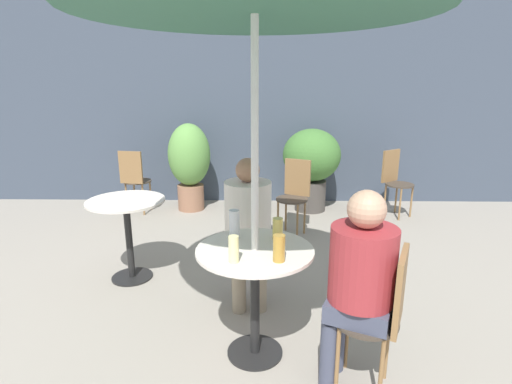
{
  "coord_description": "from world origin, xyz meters",
  "views": [
    {
      "loc": [
        0.15,
        -2.03,
        1.71
      ],
      "look_at": [
        0.1,
        0.62,
        0.99
      ],
      "focal_mm": 28.0,
      "sensor_mm": 36.0,
      "label": 1
    }
  ],
  "objects_px": {
    "seated_person_1": "(248,221)",
    "beer_glass_3": "(278,229)",
    "potted_plant_1": "(311,161)",
    "bistro_chair_1": "(247,236)",
    "potted_plant_0": "(189,161)",
    "beer_glass_1": "(234,249)",
    "cafe_table_far": "(127,220)",
    "bistro_chair_4": "(395,177)",
    "bistro_chair_0": "(383,310)",
    "bistro_chair_3": "(295,190)",
    "seated_person_0": "(359,275)",
    "bistro_chair_2": "(134,176)",
    "cafe_table_near": "(255,274)",
    "beer_glass_0": "(234,224)",
    "beer_glass_2": "(279,248)"
  },
  "relations": [
    {
      "from": "beer_glass_1",
      "to": "seated_person_1",
      "type": "bearing_deg",
      "value": 86.49
    },
    {
      "from": "bistro_chair_1",
      "to": "potted_plant_0",
      "type": "bearing_deg",
      "value": 104.69
    },
    {
      "from": "bistro_chair_2",
      "to": "beer_glass_1",
      "type": "relative_size",
      "value": 5.59
    },
    {
      "from": "bistro_chair_3",
      "to": "seated_person_0",
      "type": "bearing_deg",
      "value": -60.65
    },
    {
      "from": "beer_glass_3",
      "to": "bistro_chair_1",
      "type": "bearing_deg",
      "value": 110.38
    },
    {
      "from": "bistro_chair_0",
      "to": "seated_person_0",
      "type": "relative_size",
      "value": 0.74
    },
    {
      "from": "bistro_chair_4",
      "to": "beer_glass_2",
      "type": "relative_size",
      "value": 5.54
    },
    {
      "from": "bistro_chair_2",
      "to": "bistro_chair_4",
      "type": "height_order",
      "value": "same"
    },
    {
      "from": "bistro_chair_3",
      "to": "potted_plant_1",
      "type": "relative_size",
      "value": 0.77
    },
    {
      "from": "bistro_chair_4",
      "to": "beer_glass_1",
      "type": "xyz_separation_m",
      "value": [
        -1.9,
        -3.08,
        0.29
      ]
    },
    {
      "from": "beer_glass_3",
      "to": "seated_person_0",
      "type": "bearing_deg",
      "value": -44.42
    },
    {
      "from": "bistro_chair_0",
      "to": "beer_glass_3",
      "type": "height_order",
      "value": "beer_glass_3"
    },
    {
      "from": "bistro_chair_0",
      "to": "bistro_chair_2",
      "type": "relative_size",
      "value": 1.0
    },
    {
      "from": "potted_plant_0",
      "to": "seated_person_1",
      "type": "bearing_deg",
      "value": -70.17
    },
    {
      "from": "bistro_chair_2",
      "to": "bistro_chair_3",
      "type": "relative_size",
      "value": 1.0
    },
    {
      "from": "bistro_chair_2",
      "to": "seated_person_0",
      "type": "xyz_separation_m",
      "value": [
        2.23,
        -3.13,
        0.17
      ]
    },
    {
      "from": "beer_glass_0",
      "to": "beer_glass_3",
      "type": "distance_m",
      "value": 0.28
    },
    {
      "from": "beer_glass_1",
      "to": "beer_glass_3",
      "type": "bearing_deg",
      "value": 53.63
    },
    {
      "from": "cafe_table_far",
      "to": "bistro_chair_4",
      "type": "distance_m",
      "value": 3.47
    },
    {
      "from": "cafe_table_near",
      "to": "potted_plant_0",
      "type": "relative_size",
      "value": 0.62
    },
    {
      "from": "beer_glass_0",
      "to": "beer_glass_2",
      "type": "bearing_deg",
      "value": -51.11
    },
    {
      "from": "seated_person_0",
      "to": "beer_glass_1",
      "type": "distance_m",
      "value": 0.7
    },
    {
      "from": "cafe_table_near",
      "to": "seated_person_1",
      "type": "xyz_separation_m",
      "value": [
        -0.06,
        0.63,
        0.12
      ]
    },
    {
      "from": "beer_glass_0",
      "to": "bistro_chair_0",
      "type": "bearing_deg",
      "value": -30.12
    },
    {
      "from": "cafe_table_near",
      "to": "bistro_chair_3",
      "type": "bearing_deg",
      "value": 79.27
    },
    {
      "from": "beer_glass_3",
      "to": "beer_glass_0",
      "type": "bearing_deg",
      "value": 178.52
    },
    {
      "from": "bistro_chair_0",
      "to": "seated_person_1",
      "type": "relative_size",
      "value": 0.74
    },
    {
      "from": "potted_plant_1",
      "to": "beer_glass_3",
      "type": "bearing_deg",
      "value": -100.88
    },
    {
      "from": "cafe_table_far",
      "to": "bistro_chair_1",
      "type": "relative_size",
      "value": 0.85
    },
    {
      "from": "bistro_chair_2",
      "to": "beer_glass_3",
      "type": "distance_m",
      "value": 3.27
    },
    {
      "from": "beer_glass_3",
      "to": "potted_plant_0",
      "type": "height_order",
      "value": "potted_plant_0"
    },
    {
      "from": "bistro_chair_0",
      "to": "potted_plant_1",
      "type": "distance_m",
      "value": 3.41
    },
    {
      "from": "beer_glass_2",
      "to": "seated_person_0",
      "type": "bearing_deg",
      "value": -11.44
    },
    {
      "from": "seated_person_0",
      "to": "beer_glass_2",
      "type": "relative_size",
      "value": 7.53
    },
    {
      "from": "seated_person_1",
      "to": "beer_glass_1",
      "type": "distance_m",
      "value": 0.82
    },
    {
      "from": "bistro_chair_1",
      "to": "potted_plant_1",
      "type": "relative_size",
      "value": 0.77
    },
    {
      "from": "beer_glass_1",
      "to": "potted_plant_1",
      "type": "xyz_separation_m",
      "value": [
        0.82,
        3.28,
        -0.13
      ]
    },
    {
      "from": "cafe_table_near",
      "to": "potted_plant_1",
      "type": "height_order",
      "value": "potted_plant_1"
    },
    {
      "from": "potted_plant_0",
      "to": "beer_glass_2",
      "type": "bearing_deg",
      "value": -71.45
    },
    {
      "from": "seated_person_1",
      "to": "potted_plant_1",
      "type": "height_order",
      "value": "seated_person_1"
    },
    {
      "from": "cafe_table_far",
      "to": "beer_glass_1",
      "type": "height_order",
      "value": "beer_glass_1"
    },
    {
      "from": "beer_glass_1",
      "to": "potted_plant_0",
      "type": "height_order",
      "value": "potted_plant_0"
    },
    {
      "from": "seated_person_1",
      "to": "potted_plant_0",
      "type": "bearing_deg",
      "value": 103.92
    },
    {
      "from": "beer_glass_1",
      "to": "bistro_chair_0",
      "type": "bearing_deg",
      "value": -8.89
    },
    {
      "from": "potted_plant_1",
      "to": "bistro_chair_1",
      "type": "bearing_deg",
      "value": -108.66
    },
    {
      "from": "seated_person_0",
      "to": "potted_plant_1",
      "type": "relative_size",
      "value": 1.05
    },
    {
      "from": "bistro_chair_0",
      "to": "seated_person_0",
      "type": "xyz_separation_m",
      "value": [
        -0.13,
        0.06,
        0.17
      ]
    },
    {
      "from": "seated_person_1",
      "to": "beer_glass_3",
      "type": "height_order",
      "value": "seated_person_1"
    },
    {
      "from": "beer_glass_0",
      "to": "potted_plant_0",
      "type": "bearing_deg",
      "value": 105.68
    },
    {
      "from": "cafe_table_far",
      "to": "beer_glass_3",
      "type": "distance_m",
      "value": 1.57
    }
  ]
}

